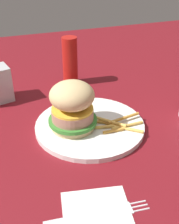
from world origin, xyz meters
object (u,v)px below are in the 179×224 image
sandwich (72,106)px  ketchup_bottle (69,61)px  napkin (97,214)px  fries_pile (117,124)px  fork (98,213)px  plate (89,125)px

sandwich → ketchup_bottle: ketchup_bottle is taller
sandwich → napkin: 0.25m
fries_pile → fork: size_ratio=0.67×
sandwich → napkin: (0.03, 0.24, -0.07)m
sandwich → fries_pile: sandwich is taller
napkin → fries_pile: bearing=-121.2°
plate → fork: size_ratio=1.45×
fork → ketchup_bottle: size_ratio=1.23×
sandwich → fries_pile: 0.11m
napkin → fork: fork is taller
plate → fries_pile: fries_pile is taller
plate → fries_pile: bearing=148.8°
napkin → ketchup_bottle: (-0.09, -0.48, 0.07)m
ketchup_bottle → sandwich: bearing=75.5°
fork → sandwich: bearing=-96.8°
fries_pile → ketchup_bottle: size_ratio=0.82×
fries_pile → ketchup_bottle: 0.28m
plate → fries_pile: 0.06m
plate → fork: plate is taller
fork → plate: bearing=-106.0°
plate → fork: (0.07, 0.24, -0.00)m
sandwich → fork: (0.03, 0.24, -0.06)m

